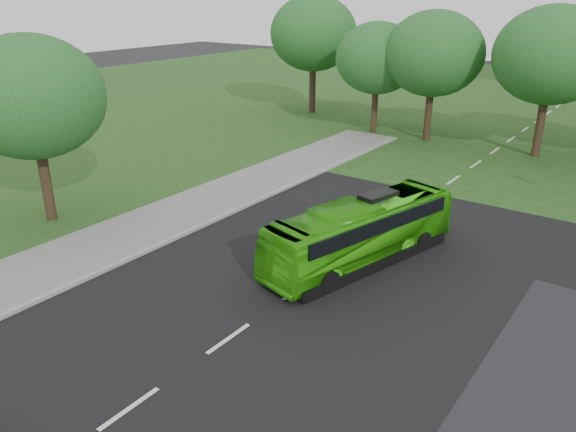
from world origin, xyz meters
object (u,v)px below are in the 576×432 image
object	(u,v)px
tree_park_f	(313,34)
bus	(361,232)
tree_park_b	(434,54)
tree_side_near	(32,97)
tree_park_a	(377,58)
tree_park_c	(552,55)

from	to	relation	value
tree_park_f	bus	world-z (taller)	tree_park_f
tree_park_b	bus	bearing A→B (deg)	-74.33
tree_side_near	tree_park_a	bearing A→B (deg)	80.45
tree_park_c	tree_side_near	bearing A→B (deg)	-122.62
tree_park_a	tree_park_f	world-z (taller)	tree_park_f
tree_park_f	tree_park_c	bearing A→B (deg)	-9.72
tree_park_f	tree_park_b	bearing A→B (deg)	-16.01
tree_park_f	tree_side_near	bearing A→B (deg)	-82.27
tree_side_near	bus	world-z (taller)	tree_side_near
tree_park_c	bus	world-z (taller)	tree_park_c
tree_park_c	tree_side_near	distance (m)	30.40
tree_park_c	tree_park_f	size ratio (longest dim) A/B	0.96
tree_park_b	tree_side_near	size ratio (longest dim) A/B	1.06
tree_park_a	bus	xyz separation A→B (m)	(10.19, -20.60, -4.37)
tree_park_a	tree_park_b	distance (m)	4.42
tree_park_b	tree_park_f	world-z (taller)	tree_park_f
tree_park_c	bus	bearing A→B (deg)	-95.29
tree_side_near	tree_park_c	bearing A→B (deg)	57.38
tree_park_a	tree_park_f	bearing A→B (deg)	155.72
tree_park_a	tree_park_f	xyz separation A→B (m)	(-8.22, 3.71, 1.23)
tree_park_f	tree_side_near	distance (m)	29.37
tree_park_b	tree_park_c	size ratio (longest dim) A/B	0.95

